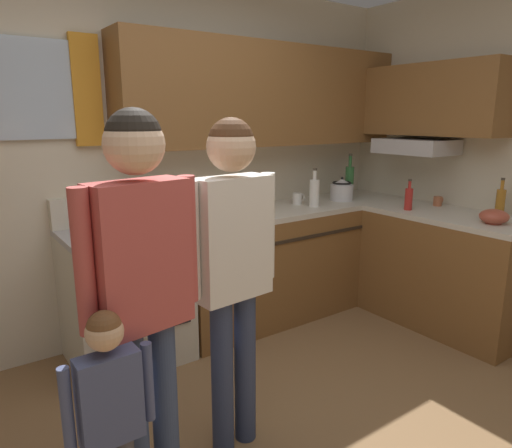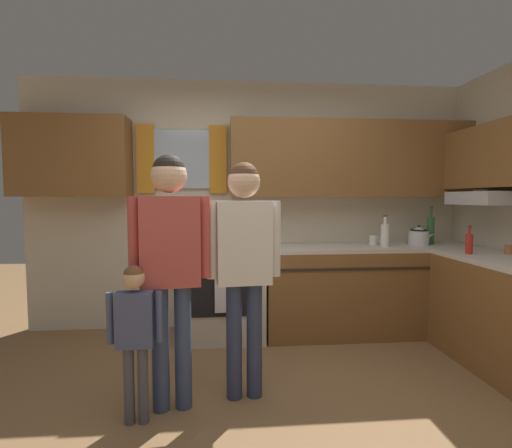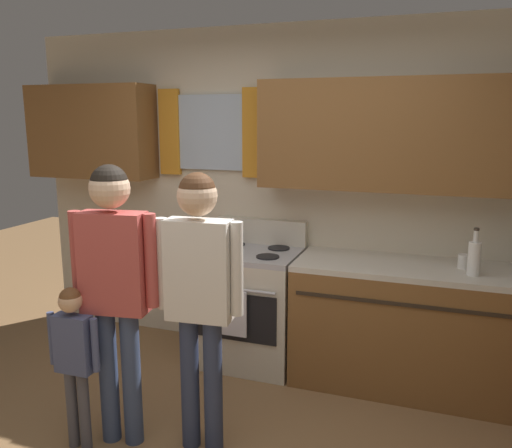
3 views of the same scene
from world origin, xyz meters
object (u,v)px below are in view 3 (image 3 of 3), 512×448
(adult_holding_child, at_px, (114,273))
(stove_oven, at_px, (251,304))
(bottle_milk_white, at_px, (474,257))
(adult_in_plaid, at_px, (199,281))
(small_child, at_px, (74,349))
(mug_ceramic_white, at_px, (465,261))

(adult_holding_child, bearing_deg, stove_oven, 74.16)
(bottle_milk_white, xyz_separation_m, adult_in_plaid, (-1.45, -1.04, 0.00))
(bottle_milk_white, relative_size, small_child, 0.32)
(stove_oven, height_order, adult_in_plaid, adult_in_plaid)
(adult_in_plaid, relative_size, small_child, 1.65)
(stove_oven, distance_m, small_child, 1.51)
(adult_in_plaid, distance_m, small_child, 0.83)
(bottle_milk_white, relative_size, adult_holding_child, 0.19)
(stove_oven, xyz_separation_m, small_child, (-0.55, -1.40, 0.15))
(stove_oven, xyz_separation_m, mug_ceramic_white, (1.53, 0.04, 0.48))
(adult_in_plaid, height_order, small_child, adult_in_plaid)
(stove_oven, relative_size, mug_ceramic_white, 8.76)
(bottle_milk_white, bearing_deg, small_child, -148.89)
(mug_ceramic_white, xyz_separation_m, adult_in_plaid, (-1.41, -1.19, 0.07))
(stove_oven, bearing_deg, bottle_milk_white, -3.96)
(bottle_milk_white, height_order, adult_holding_child, adult_holding_child)
(stove_oven, bearing_deg, small_child, -111.64)
(mug_ceramic_white, height_order, adult_holding_child, adult_holding_child)
(mug_ceramic_white, height_order, small_child, mug_ceramic_white)
(bottle_milk_white, bearing_deg, stove_oven, 176.04)
(adult_holding_child, height_order, small_child, adult_holding_child)
(mug_ceramic_white, distance_m, small_child, 2.55)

